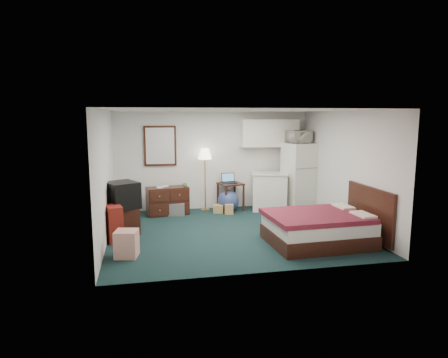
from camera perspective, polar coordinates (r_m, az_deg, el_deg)
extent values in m
cube|color=black|center=(8.40, 1.20, -7.52)|extent=(5.00, 4.50, 0.01)
cube|color=white|center=(8.05, 1.26, 9.80)|extent=(5.00, 4.50, 0.01)
cube|color=white|center=(10.32, -1.55, 2.66)|extent=(5.00, 0.01, 2.50)
cube|color=white|center=(5.99, 6.01, -1.99)|extent=(5.00, 0.01, 2.50)
cube|color=white|center=(7.96, -16.60, 0.41)|extent=(0.01, 4.50, 2.50)
cube|color=white|center=(9.02, 16.92, 1.36)|extent=(0.01, 4.50, 2.50)
sphere|color=navy|center=(10.08, 0.62, -3.14)|extent=(0.67, 0.67, 0.54)
imported|color=silver|center=(10.24, 10.63, 6.16)|extent=(0.66, 0.49, 0.40)
imported|color=#B18A4C|center=(9.71, -9.63, -0.56)|extent=(0.18, 0.03, 0.24)
imported|color=#B18A4C|center=(9.82, -8.90, -0.48)|extent=(0.17, 0.04, 0.22)
imported|color=#579049|center=(9.78, -5.61, -0.79)|extent=(0.13, 0.11, 0.11)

